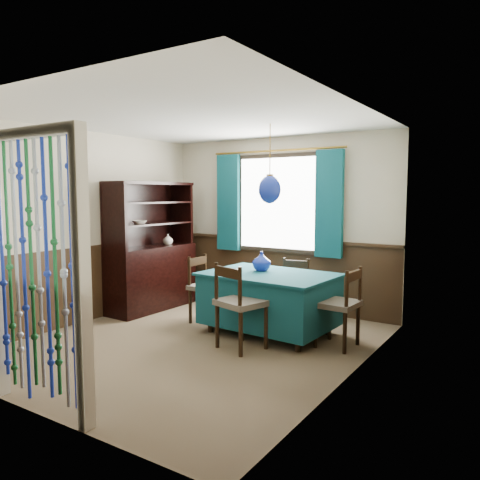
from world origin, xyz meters
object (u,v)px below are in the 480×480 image
Objects in this scene: chair_left at (207,287)px; vase_sideboard at (168,239)px; pendant_lamp at (270,189)px; vase_table at (262,262)px; sideboard at (151,266)px; chair_far at (293,288)px; bowl_shelf at (139,222)px; dining_table at (269,299)px; chair_near at (239,304)px; chair_right at (340,305)px.

vase_sideboard is at bearing -114.14° from chair_left.
pendant_lamp is 4.26× the size of vase_table.
sideboard is 2.00× the size of pendant_lamp.
chair_far is at bearing 6.81° from vase_sideboard.
chair_far is at bearing 91.31° from pendant_lamp.
sideboard is 0.72m from bowl_shelf.
chair_far is at bearing 22.63° from bowl_shelf.
chair_near is (0.01, -0.67, 0.07)m from dining_table.
vase_sideboard is (0.00, 0.59, -0.28)m from bowl_shelf.
chair_left is 1.59m from pendant_lamp.
chair_left is 0.47× the size of sideboard.
chair_far is 3.77× the size of vase_table.
bowl_shelf is at bearing -90.00° from vase_sideboard.
vase_table is (-0.18, 0.12, 0.42)m from dining_table.
bowl_shelf is 0.65m from vase_sideboard.
chair_near is 4.37× the size of bowl_shelf.
pendant_lamp is (-0.01, 0.67, 1.24)m from chair_near.
bowl_shelf reaches higher than vase_sideboard.
sideboard reaches higher than vase_table.
dining_table is 1.31m from pendant_lamp.
chair_near is at bearing -89.39° from pendant_lamp.
chair_near is at bearing -86.03° from dining_table.
vase_sideboard is at bearing -4.46° from chair_far.
pendant_lamp is 0.92m from vase_table.
vase_sideboard is at bearing 170.79° from dining_table.
vase_table is 1.25× the size of vase_sideboard.
vase_table is 1.85m from vase_sideboard.
chair_left is 4.04× the size of bowl_shelf.
vase_table reaches higher than chair_near.
chair_right is 3.01m from bowl_shelf.
chair_near is at bearing -29.19° from vase_sideboard.
vase_sideboard reaches higher than chair_left.
sideboard reaches higher than chair_left.
bowl_shelf reaches higher than chair_left.
chair_near is 2.22m from sideboard.
chair_far is 4.73× the size of vase_sideboard.
chair_right is 5.15× the size of vase_sideboard.
chair_left is at bearing -172.29° from vase_table.
sideboard is (-2.04, -0.54, 0.20)m from chair_far.
chair_near is at bearing -14.82° from bowl_shelf.
chair_near is 2.22m from bowl_shelf.
chair_right is at bearing 2.36° from dining_table.
pendant_lamp is (0.00, -0.00, 1.31)m from dining_table.
chair_near reaches higher than chair_right.
bowl_shelf reaches higher than dining_table.
sideboard is 10.70× the size of vase_sideboard.
vase_sideboard is at bearing 166.77° from chair_near.
vase_table reaches higher than dining_table.
chair_near is 1.11m from chair_right.
chair_left is 0.87m from vase_table.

